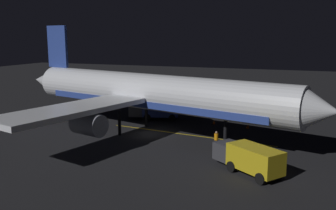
{
  "coord_description": "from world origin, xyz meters",
  "views": [
    {
      "loc": [
        37.4,
        16.48,
        10.97
      ],
      "look_at": [
        0.0,
        2.0,
        3.5
      ],
      "focal_mm": 39.61,
      "sensor_mm": 36.0,
      "label": 1
    }
  ],
  "objects": [
    {
      "name": "airliner",
      "position": [
        -0.15,
        -0.6,
        4.66
      ],
      "size": [
        35.17,
        40.28,
        12.35
      ],
      "color": "white",
      "rests_on": "ground_plane"
    },
    {
      "name": "traffic_cone_near_right",
      "position": [
        -6.6,
        9.8,
        0.25
      ],
      "size": [
        0.5,
        0.5,
        0.55
      ],
      "color": "#EA590F",
      "rests_on": "ground_plane"
    },
    {
      "name": "apron_guide_stripe",
      "position": [
        -1.19,
        4.0,
        0.0
      ],
      "size": [
        2.46,
        19.65,
        0.01
      ],
      "primitive_type": "cube",
      "rotation": [
        0.0,
        0.0,
        -0.11
      ],
      "color": "gold",
      "rests_on": "ground_plane"
    },
    {
      "name": "ground_crew_worker",
      "position": [
        2.67,
        8.16,
        0.89
      ],
      "size": [
        0.4,
        0.4,
        1.74
      ],
      "color": "black",
      "rests_on": "ground_plane"
    },
    {
      "name": "baggage_truck",
      "position": [
        8.31,
        12.26,
        1.22
      ],
      "size": [
        5.34,
        6.32,
        2.32
      ],
      "color": "gold",
      "rests_on": "ground_plane"
    },
    {
      "name": "ground_plane",
      "position": [
        0.0,
        0.0,
        -0.1
      ],
      "size": [
        180.0,
        180.0,
        0.2
      ],
      "primitive_type": "cube",
      "color": "black"
    },
    {
      "name": "catering_truck",
      "position": [
        -7.27,
        -2.56,
        1.24
      ],
      "size": [
        3.87,
        6.81,
        2.35
      ],
      "color": "navy",
      "rests_on": "ground_plane"
    },
    {
      "name": "traffic_cone_near_left",
      "position": [
        -7.24,
        5.44,
        0.25
      ],
      "size": [
        0.5,
        0.5,
        0.55
      ],
      "color": "#EA590F",
      "rests_on": "ground_plane"
    }
  ]
}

